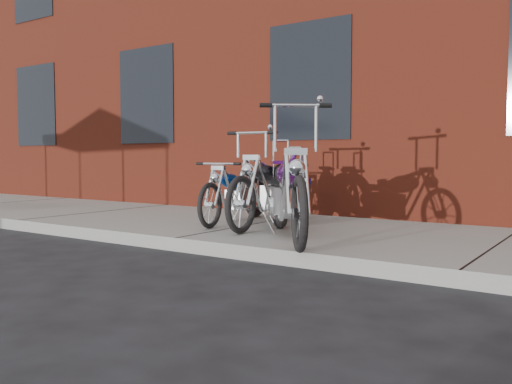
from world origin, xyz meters
The scene contains 6 objects.
ground centered at (0.00, 0.00, 0.00)m, with size 120.00×120.00×0.00m, color #2A2B30.
sidewalk centered at (0.00, 1.50, 0.07)m, with size 22.00×3.00×0.15m, color gray.
building_brick centered at (0.00, 8.00, 4.00)m, with size 22.00×10.00×8.00m, color maroon.
chopper_purple centered at (1.00, 0.72, 0.60)m, with size 1.62×2.05×1.40m.
chopper_blue centered at (-0.33, 1.57, 0.51)m, with size 0.57×1.98×0.87m.
chopper_third centered at (0.30, 1.55, 0.57)m, with size 0.57×2.35×1.19m.
Camera 1 is at (4.05, -4.36, 1.03)m, focal length 38.00 mm.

